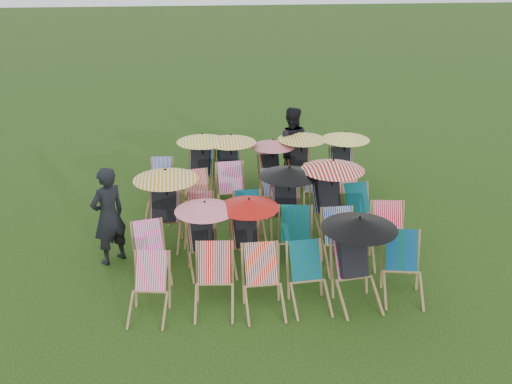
{
  "coord_description": "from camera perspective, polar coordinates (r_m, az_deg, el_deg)",
  "views": [
    {
      "loc": [
        -1.32,
        -9.74,
        5.18
      ],
      "look_at": [
        -0.14,
        0.21,
        0.9
      ],
      "focal_mm": 40.0,
      "sensor_mm": 36.0,
      "label": 1
    }
  ],
  "objects": [
    {
      "name": "deckchair_0",
      "position": [
        8.87,
        -10.69,
        -9.53
      ],
      "size": [
        0.72,
        0.91,
        0.9
      ],
      "rotation": [
        0.0,
        0.0,
        -0.17
      ],
      "color": "olive",
      "rests_on": "ground"
    },
    {
      "name": "deckchair_6",
      "position": [
        9.85,
        -10.43,
        -6.03
      ],
      "size": [
        0.74,
        0.92,
        0.89
      ],
      "rotation": [
        0.0,
        0.0,
        0.2
      ],
      "color": "olive",
      "rests_on": "ground"
    },
    {
      "name": "deckchair_20",
      "position": [
        12.0,
        -2.4,
        0.14
      ],
      "size": [
        0.7,
        0.95,
        1.0
      ],
      "rotation": [
        0.0,
        0.0,
        0.04
      ],
      "color": "olive",
      "rests_on": "ground"
    },
    {
      "name": "person_rear",
      "position": [
        13.52,
        3.49,
        4.7
      ],
      "size": [
        1.01,
        0.86,
        1.83
      ],
      "primitive_type": "imported",
      "rotation": [
        0.0,
        0.0,
        2.94
      ],
      "color": "black",
      "rests_on": "ground"
    },
    {
      "name": "deckchair_9",
      "position": [
        9.99,
        3.97,
        -4.91
      ],
      "size": [
        0.79,
        1.0,
        0.99
      ],
      "rotation": [
        0.0,
        0.0,
        -0.15
      ],
      "color": "olive",
      "rests_on": "ground"
    },
    {
      "name": "deckchair_1",
      "position": [
        8.88,
        -4.21,
        -8.91
      ],
      "size": [
        0.71,
        0.94,
        0.96
      ],
      "rotation": [
        0.0,
        0.0,
        -0.09
      ],
      "color": "olive",
      "rests_on": "ground"
    },
    {
      "name": "deckchair_24",
      "position": [
        12.96,
        -9.47,
        1.24
      ],
      "size": [
        0.61,
        0.81,
        0.83
      ],
      "rotation": [
        0.0,
        0.0,
        -0.08
      ],
      "color": "olive",
      "rests_on": "ground"
    },
    {
      "name": "deckchair_29",
      "position": [
        13.35,
        8.64,
        3.25
      ],
      "size": [
        1.12,
        1.19,
        1.32
      ],
      "rotation": [
        0.0,
        0.0,
        -0.18
      ],
      "color": "olive",
      "rests_on": "ground"
    },
    {
      "name": "person_left",
      "position": [
        10.26,
        -14.54,
        -2.32
      ],
      "size": [
        0.78,
        0.75,
        1.8
      ],
      "primitive_type": "imported",
      "rotation": [
        0.0,
        0.0,
        3.86
      ],
      "color": "black",
      "rests_on": "ground"
    },
    {
      "name": "deckchair_27",
      "position": [
        13.06,
        1.68,
        2.74
      ],
      "size": [
        1.01,
        1.1,
        1.2
      ],
      "rotation": [
        0.0,
        0.0,
        0.2
      ],
      "color": "olive",
      "rests_on": "ground"
    },
    {
      "name": "deckchair_10",
      "position": [
        10.09,
        8.52,
        -4.92
      ],
      "size": [
        0.64,
        0.89,
        0.96
      ],
      "rotation": [
        0.0,
        0.0,
        -0.0
      ],
      "color": "olive",
      "rests_on": "ground"
    },
    {
      "name": "deckchair_2",
      "position": [
        8.84,
        0.75,
        -9.02
      ],
      "size": [
        0.65,
        0.9,
        0.95
      ],
      "rotation": [
        0.0,
        0.0,
        0.03
      ],
      "color": "olive",
      "rests_on": "ground"
    },
    {
      "name": "deckchair_13",
      "position": [
        10.93,
        -5.69,
        -2.75
      ],
      "size": [
        0.66,
        0.85,
        0.86
      ],
      "rotation": [
        0.0,
        0.0,
        -0.12
      ],
      "color": "olive",
      "rests_on": "ground"
    },
    {
      "name": "deckchair_4",
      "position": [
        9.05,
        10.06,
        -6.64
      ],
      "size": [
        1.19,
        1.27,
        1.41
      ],
      "rotation": [
        0.0,
        0.0,
        0.12
      ],
      "color": "olive",
      "rests_on": "ground"
    },
    {
      "name": "deckchair_15",
      "position": [
        10.97,
        3.09,
        -0.86
      ],
      "size": [
        1.16,
        1.22,
        1.37
      ],
      "rotation": [
        0.0,
        0.0,
        -0.1
      ],
      "color": "olive",
      "rests_on": "ground"
    },
    {
      "name": "deckchair_16",
      "position": [
        11.15,
        7.52,
        -0.39
      ],
      "size": [
        1.23,
        1.32,
        1.46
      ],
      "rotation": [
        0.0,
        0.0,
        0.12
      ],
      "color": "olive",
      "rests_on": "ground"
    },
    {
      "name": "deckchair_23",
      "position": [
        12.34,
        9.27,
        0.21
      ],
      "size": [
        0.59,
        0.82,
        0.88
      ],
      "rotation": [
        0.0,
        0.0,
        0.01
      ],
      "color": "olive",
      "rests_on": "ground"
    },
    {
      "name": "deckchair_25",
      "position": [
        12.99,
        -5.6,
        2.94
      ],
      "size": [
        1.15,
        1.23,
        1.37
      ],
      "rotation": [
        0.0,
        0.0,
        -0.2
      ],
      "color": "olive",
      "rests_on": "ground"
    },
    {
      "name": "deckchair_17",
      "position": [
        11.34,
        10.49,
        -1.92
      ],
      "size": [
        0.69,
        0.9,
        0.91
      ],
      "rotation": [
        0.0,
        0.0,
        0.11
      ],
      "color": "olive",
      "rests_on": "ground"
    },
    {
      "name": "deckchair_22",
      "position": [
        12.22,
        6.11,
        0.25
      ],
      "size": [
        0.74,
        0.93,
        0.91
      ],
      "rotation": [
        0.0,
        0.0,
        -0.17
      ],
      "color": "olive",
      "rests_on": "ground"
    },
    {
      "name": "deckchair_5",
      "position": [
        9.45,
        14.51,
        -7.45
      ],
      "size": [
        0.81,
        1.01,
        0.98
      ],
      "rotation": [
        0.0,
        0.0,
        -0.19
      ],
      "color": "olive",
      "rests_on": "ground"
    },
    {
      "name": "deckchair_26",
      "position": [
        12.95,
        -2.66,
        2.91
      ],
      "size": [
        1.14,
        1.18,
        1.35
      ],
      "rotation": [
        0.0,
        0.0,
        0.0
      ],
      "color": "olive",
      "rests_on": "ground"
    },
    {
      "name": "deckchair_21",
      "position": [
        12.04,
        1.99,
        -0.11
      ],
      "size": [
        0.6,
        0.82,
        0.86
      ],
      "rotation": [
        0.0,
        0.0,
        0.04
      ],
      "color": "olive",
      "rests_on": "ground"
    },
    {
      "name": "deckchair_3",
      "position": [
        8.99,
        5.33,
        -8.61
      ],
      "size": [
        0.67,
        0.89,
        0.93
      ],
      "rotation": [
        0.0,
        0.0,
        0.06
      ],
      "color": "olive",
      "rests_on": "ground"
    },
    {
      "name": "ground",
      "position": [
        11.11,
        0.86,
        -4.65
      ],
      "size": [
        100.0,
        100.0,
        0.0
      ],
      "primitive_type": "plane",
      "color": "black",
      "rests_on": "ground"
    },
    {
      "name": "deckchair_14",
      "position": [
        10.85,
        -0.61,
        -2.74
      ],
      "size": [
        0.64,
        0.85,
        0.89
      ],
      "rotation": [
        0.0,
        0.0,
        0.06
      ],
      "color": "olive",
      "rests_on": "ground"
    },
    {
      "name": "deckchair_28",
      "position": [
        13.21,
        4.42,
        3.25
      ],
      "size": [
        1.12,
        1.17,
        1.33
      ],
      "rotation": [
        0.0,
        0.0,
        -0.03
      ],
      "color": "olive",
      "rests_on": "ground"
    },
    {
      "name": "deckchair_7",
      "position": [
        9.85,
        -5.19,
        -4.35
      ],
      "size": [
        1.04,
        1.11,
        1.24
      ],
      "rotation": [
        0.0,
        0.0,
        0.12
      ],
      "color": "olive",
      "rests_on": "ground"
    },
    {
      "name": "deckchair_19",
      "position": [
        11.86,
        -5.73,
        -0.45
      ],
      "size": [
        0.75,
        0.94,
        0.92
      ],
      "rotation": [
        0.0,
        0.0,
        0.18
      ],
      "color": "olive",
      "rests_on": "ground"
    },
    {
      "name": "deckchair_8",
      "position": [
        9.9,
        -0.84,
        -4.05
      ],
      "size": [
        1.05,
        1.11,
        1.24
      ],
      "rotation": [
        0.0,
        0.0,
        0.08
      ],
      "color": "olive",
      "rests_on": "ground"
    },
    {
      "name": "deckchair_12",
      "position": [
        10.79,
        -9.18,
        -1.37
      ],
      "size": [
        1.21,
        1.28,
        1.44
      ],
      "rotation": [
        0.0,
        0.0,
        -0.12
      ],
      "color": "olive",
      "rests_on": "ground"
    },
    {
      "name": "deckchair_11",
      "position": [
        10.39,
        13.22,
        -4.32
      ],
      "size": [
        0.79,
        1.0,
        1.0
      ],
      "rotation": [
        0.0,
        0.0,
        -0.15
      ],
      "color": "olive",
      "rests_on": "ground"
    },
    {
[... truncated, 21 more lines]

